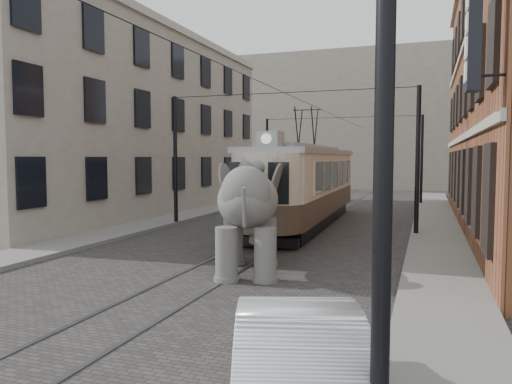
% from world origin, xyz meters
% --- Properties ---
extents(ground, '(120.00, 120.00, 0.00)m').
position_xyz_m(ground, '(0.00, 0.00, 0.00)').
color(ground, '#3D3B38').
extents(tram_rails, '(1.54, 80.00, 0.02)m').
position_xyz_m(tram_rails, '(0.00, 0.00, 0.01)').
color(tram_rails, slate).
rests_on(tram_rails, ground).
extents(sidewalk_right, '(2.00, 60.00, 0.15)m').
position_xyz_m(sidewalk_right, '(6.00, 0.00, 0.07)').
color(sidewalk_right, slate).
rests_on(sidewalk_right, ground).
extents(sidewalk_left, '(2.00, 60.00, 0.15)m').
position_xyz_m(sidewalk_left, '(-6.50, 0.00, 0.07)').
color(sidewalk_left, slate).
rests_on(sidewalk_left, ground).
extents(stucco_building, '(7.00, 24.00, 10.00)m').
position_xyz_m(stucco_building, '(-11.00, 10.00, 5.00)').
color(stucco_building, gray).
rests_on(stucco_building, ground).
extents(distant_block, '(28.00, 10.00, 14.00)m').
position_xyz_m(distant_block, '(0.00, 40.00, 7.00)').
color(distant_block, gray).
rests_on(distant_block, ground).
extents(catenary, '(11.00, 30.20, 6.00)m').
position_xyz_m(catenary, '(-0.20, 5.00, 3.00)').
color(catenary, black).
rests_on(catenary, ground).
extents(tram, '(3.18, 13.79, 5.44)m').
position_xyz_m(tram, '(0.18, 8.10, 2.72)').
color(tram, beige).
rests_on(tram, ground).
extents(elephant, '(4.13, 5.66, 3.10)m').
position_xyz_m(elephant, '(0.96, -2.01, 1.55)').
color(elephant, '#605E59').
rests_on(elephant, ground).
extents(parked_car, '(2.78, 4.51, 1.40)m').
position_xyz_m(parked_car, '(4.31, -9.45, 0.70)').
color(parked_car, silver).
rests_on(parked_car, ground).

